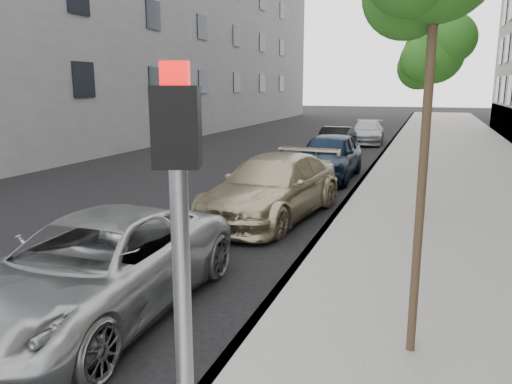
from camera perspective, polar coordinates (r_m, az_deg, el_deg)
The scene contains 11 objects.
ground at distance 6.25m, azimuth -16.48°, elevation -19.61°, with size 160.00×160.00×0.00m, color black.
sidewalk at distance 28.44m, azimuth 21.33°, elevation 4.82°, with size 6.40×72.00×0.14m, color gray.
curb at distance 28.50m, azimuth 15.03°, elevation 5.24°, with size 0.15×72.00×0.14m, color #9E9B93.
tree_mid at distance 12.27m, azimuth 19.79°, elevation 14.68°, with size 1.69×1.49×4.64m.
tree_far at distance 18.79m, azimuth 19.87°, elevation 15.26°, with size 1.57×1.37×5.17m.
signal_pole at distance 2.83m, azimuth -8.46°, elevation -10.66°, with size 0.29×0.25×3.21m.
minivan at distance 7.49m, azimuth -17.90°, elevation -8.19°, with size 2.36×5.12×1.42m, color #A0A3A5.
suv at distance 12.42m, azimuth 1.93°, elevation 0.58°, with size 2.14×5.27×1.53m, color tan.
sedan_blue at distance 17.91m, azimuth 8.32°, elevation 4.12°, with size 1.91×4.74×1.61m, color black.
sedan_black at distance 24.57m, azimuth 9.03°, elevation 5.82°, with size 1.36×3.89×1.28m, color black.
sedan_rear at distance 29.38m, azimuth 12.57°, elevation 6.69°, with size 1.81×4.46×1.29m, color #A0A3A8.
Camera 1 is at (3.25, -4.25, 3.22)m, focal length 35.00 mm.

